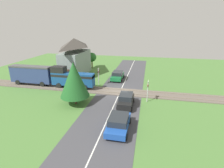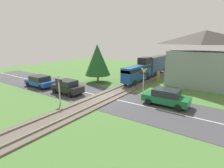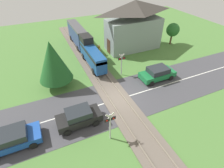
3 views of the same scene
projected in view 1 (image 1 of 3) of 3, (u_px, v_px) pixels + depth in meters
name	position (u px, v px, depth m)	size (l,w,h in m)	color
ground_plane	(120.00, 92.00, 25.60)	(60.00, 60.00, 0.00)	#4C7A38
road_surface	(120.00, 92.00, 25.60)	(48.00, 6.40, 0.02)	#424247
track_bed	(120.00, 92.00, 25.58)	(2.80, 48.00, 0.24)	#665B51
train	(50.00, 76.00, 27.16)	(1.58, 13.79, 3.18)	navy
car_near_crossing	(126.00, 100.00, 21.10)	(3.78, 1.83, 1.57)	black
car_far_side	(118.00, 75.00, 31.10)	(4.14, 2.01, 1.52)	#197038
car_behind_queue	(119.00, 123.00, 16.31)	(4.12, 2.05, 1.44)	#1E4CA8
crossing_signal_west_approach	(148.00, 88.00, 21.94)	(0.90, 0.18, 2.85)	#B7B7B7
crossing_signal_east_approach	(99.00, 74.00, 28.05)	(0.90, 0.18, 2.85)	#B7B7B7
station_building	(75.00, 57.00, 33.29)	(8.64, 3.79, 7.00)	gray
pedestrian_by_station	(63.00, 80.00, 29.13)	(0.37, 0.37, 1.51)	gold
tree_by_station	(92.00, 57.00, 39.43)	(2.04, 2.04, 3.38)	brown
tree_roadside_hedge	(74.00, 80.00, 20.89)	(3.55, 3.55, 5.33)	brown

